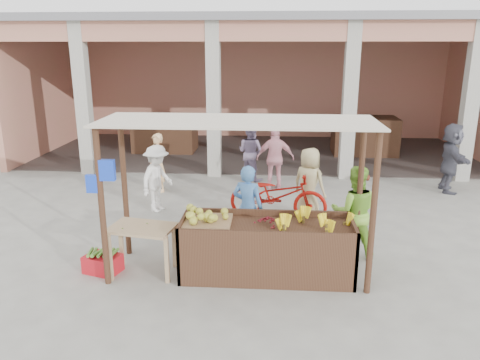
# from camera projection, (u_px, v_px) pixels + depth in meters

# --- Properties ---
(ground) EXTENTS (60.00, 60.00, 0.00)m
(ground) POSITION_uv_depth(u_px,v_px,m) (234.00, 273.00, 7.28)
(ground) COLOR slate
(ground) RESTS_ON ground
(market_building) EXTENTS (14.40, 6.40, 4.20)m
(market_building) POSITION_uv_depth(u_px,v_px,m) (259.00, 68.00, 15.08)
(market_building) COLOR tan
(market_building) RESTS_ON ground
(fruit_stall) EXTENTS (2.60, 0.95, 0.80)m
(fruit_stall) POSITION_uv_depth(u_px,v_px,m) (267.00, 251.00, 7.14)
(fruit_stall) COLOR #482E1D
(fruit_stall) RESTS_ON ground
(stall_awning) EXTENTS (4.09, 1.35, 2.39)m
(stall_awning) POSITION_uv_depth(u_px,v_px,m) (233.00, 148.00, 6.79)
(stall_awning) COLOR #482E1D
(stall_awning) RESTS_ON ground
(banana_heap) EXTENTS (1.06, 0.58, 0.19)m
(banana_heap) POSITION_uv_depth(u_px,v_px,m) (313.00, 221.00, 6.96)
(banana_heap) COLOR yellow
(banana_heap) RESTS_ON fruit_stall
(melon_tray) EXTENTS (0.76, 0.66, 0.20)m
(melon_tray) POSITION_uv_depth(u_px,v_px,m) (206.00, 218.00, 7.10)
(melon_tray) COLOR #96724D
(melon_tray) RESTS_ON fruit_stall
(berry_heap) EXTENTS (0.45, 0.37, 0.14)m
(berry_heap) POSITION_uv_depth(u_px,v_px,m) (268.00, 221.00, 7.05)
(berry_heap) COLOR maroon
(berry_heap) RESTS_ON fruit_stall
(side_table) EXTENTS (1.06, 0.80, 0.78)m
(side_table) POSITION_uv_depth(u_px,v_px,m) (142.00, 235.00, 7.11)
(side_table) COLOR tan
(side_table) RESTS_ON ground
(papaya_pile) EXTENTS (0.73, 0.42, 0.21)m
(papaya_pile) POSITION_uv_depth(u_px,v_px,m) (141.00, 220.00, 7.04)
(papaya_pile) COLOR #459330
(papaya_pile) RESTS_ON side_table
(red_crate) EXTENTS (0.62, 0.52, 0.28)m
(red_crate) POSITION_uv_depth(u_px,v_px,m) (103.00, 264.00, 7.30)
(red_crate) COLOR red
(red_crate) RESTS_ON ground
(plantain_bundle) EXTENTS (0.42, 0.29, 0.08)m
(plantain_bundle) POSITION_uv_depth(u_px,v_px,m) (102.00, 253.00, 7.25)
(plantain_bundle) COLOR #558D33
(plantain_bundle) RESTS_ON red_crate
(produce_sacks) EXTENTS (0.79, 0.74, 0.60)m
(produce_sacks) POSITION_uv_depth(u_px,v_px,m) (361.00, 169.00, 12.23)
(produce_sacks) COLOR maroon
(produce_sacks) RESTS_ON ground
(vendor_blue) EXTENTS (0.71, 0.60, 1.59)m
(vendor_blue) POSITION_uv_depth(u_px,v_px,m) (248.00, 205.00, 7.96)
(vendor_blue) COLOR #467CC0
(vendor_blue) RESTS_ON ground
(vendor_green) EXTENTS (0.81, 0.49, 1.64)m
(vendor_green) POSITION_uv_depth(u_px,v_px,m) (354.00, 209.00, 7.67)
(vendor_green) COLOR #7EBA36
(vendor_green) RESTS_ON ground
(motorcycle) EXTENTS (1.06, 2.16, 1.08)m
(motorcycle) POSITION_uv_depth(u_px,v_px,m) (278.00, 194.00, 9.36)
(motorcycle) COLOR #941009
(motorcycle) RESTS_ON ground
(shopper_a) EXTENTS (0.84, 1.11, 1.54)m
(shopper_a) POSITION_uv_depth(u_px,v_px,m) (157.00, 176.00, 9.81)
(shopper_a) COLOR white
(shopper_a) RESTS_ON ground
(shopper_b) EXTENTS (0.98, 0.53, 1.65)m
(shopper_b) POSITION_uv_depth(u_px,v_px,m) (275.00, 156.00, 11.32)
(shopper_b) COLOR pink
(shopper_b) RESTS_ON ground
(shopper_c) EXTENTS (0.93, 0.87, 1.62)m
(shopper_c) POSITION_uv_depth(u_px,v_px,m) (309.00, 180.00, 9.39)
(shopper_c) COLOR tan
(shopper_c) RESTS_ON ground
(shopper_d) EXTENTS (0.81, 1.67, 1.75)m
(shopper_d) POSITION_uv_depth(u_px,v_px,m) (451.00, 156.00, 11.11)
(shopper_d) COLOR #4B4B57
(shopper_d) RESTS_ON ground
(shopper_e) EXTENTS (0.69, 0.66, 1.48)m
(shopper_e) POSITION_uv_depth(u_px,v_px,m) (158.00, 162.00, 11.15)
(shopper_e) COLOR #EEB97E
(shopper_e) RESTS_ON ground
(shopper_f) EXTENTS (0.91, 0.79, 1.61)m
(shopper_f) POSITION_uv_depth(u_px,v_px,m) (251.00, 150.00, 12.12)
(shopper_f) COLOR gray
(shopper_f) RESTS_ON ground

